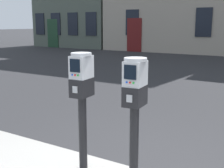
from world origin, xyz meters
TOP-DOWN VIEW (x-y plane):
  - parking_meter_near_kerb at (-0.60, -0.12)m, footprint 0.23×0.26m
  - parking_meter_twin_adjacent at (0.03, -0.12)m, footprint 0.23×0.26m

SIDE VIEW (x-z plane):
  - parking_meter_twin_adjacent at x=0.03m, z-range 0.38..1.68m
  - parking_meter_near_kerb at x=-0.60m, z-range 0.39..1.70m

